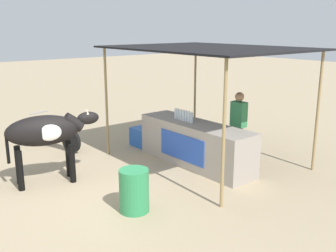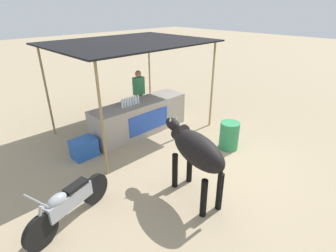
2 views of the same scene
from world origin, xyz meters
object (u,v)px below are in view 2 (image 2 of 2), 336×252
object	(u,v)px
cooler_box	(84,148)
cow	(196,150)
vendor_behind_counter	(139,95)
water_barrel	(229,136)
stall_counter	(140,117)
motorcycle_parked	(69,203)

from	to	relation	value
cooler_box	cow	world-z (taller)	cow
vendor_behind_counter	cooler_box	distance (m)	2.69
vendor_behind_counter	cow	bearing A→B (deg)	-113.65
cooler_box	water_barrel	size ratio (longest dim) A/B	0.81
stall_counter	motorcycle_parked	world-z (taller)	stall_counter
stall_counter	cooler_box	bearing A→B (deg)	-177.06
stall_counter	vendor_behind_counter	bearing A→B (deg)	52.09
cooler_box	motorcycle_parked	world-z (taller)	motorcycle_parked
vendor_behind_counter	cow	distance (m)	4.08
vendor_behind_counter	water_barrel	world-z (taller)	vendor_behind_counter
vendor_behind_counter	motorcycle_parked	xyz separation A→B (m)	(-3.74, -2.72, -0.42)
stall_counter	cow	size ratio (longest dim) A/B	1.62
stall_counter	cooler_box	size ratio (longest dim) A/B	5.00
stall_counter	water_barrel	world-z (taller)	stall_counter
cow	motorcycle_parked	xyz separation A→B (m)	(-2.10, 1.02, -0.61)
vendor_behind_counter	cow	size ratio (longest dim) A/B	0.89
stall_counter	vendor_behind_counter	size ratio (longest dim) A/B	1.82
stall_counter	cow	distance (m)	3.21
cooler_box	water_barrel	distance (m)	3.75
stall_counter	water_barrel	size ratio (longest dim) A/B	4.06
water_barrel	cooler_box	bearing A→B (deg)	142.23
vendor_behind_counter	cooler_box	xyz separation A→B (m)	(-2.48, -0.85, -0.61)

